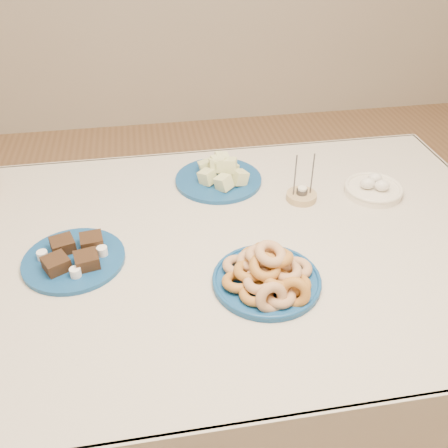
{
  "coord_description": "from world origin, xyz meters",
  "views": [
    {
      "loc": [
        -0.17,
        -1.07,
        1.6
      ],
      "look_at": [
        0.0,
        -0.05,
        0.85
      ],
      "focal_mm": 40.0,
      "sensor_mm": 36.0,
      "label": 1
    }
  ],
  "objects": [
    {
      "name": "dining_table",
      "position": [
        0.0,
        0.0,
        0.64
      ],
      "size": [
        1.71,
        1.11,
        0.75
      ],
      "color": "brown",
      "rests_on": "ground"
    },
    {
      "name": "egg_bowl",
      "position": [
        0.52,
        0.17,
        0.77
      ],
      "size": [
        0.22,
        0.22,
        0.06
      ],
      "rotation": [
        0.0,
        0.0,
        -0.24
      ],
      "color": "silver",
      "rests_on": "dining_table"
    },
    {
      "name": "donut_platter",
      "position": [
        0.09,
        -0.18,
        0.78
      ],
      "size": [
        0.27,
        0.27,
        0.12
      ],
      "rotation": [
        0.0,
        0.0,
        0.01
      ],
      "color": "navy",
      "rests_on": "dining_table"
    },
    {
      "name": "brownie_plate",
      "position": [
        -0.39,
        -0.01,
        0.76
      ],
      "size": [
        0.31,
        0.31,
        0.05
      ],
      "rotation": [
        0.0,
        0.0,
        0.16
      ],
      "color": "navy",
      "rests_on": "dining_table"
    },
    {
      "name": "melon_plate",
      "position": [
        0.05,
        0.32,
        0.78
      ],
      "size": [
        0.32,
        0.32,
        0.1
      ],
      "rotation": [
        0.0,
        0.0,
        -0.15
      ],
      "color": "navy",
      "rests_on": "dining_table"
    },
    {
      "name": "ground",
      "position": [
        0.0,
        0.0,
        0.0
      ],
      "size": [
        5.0,
        5.0,
        0.0
      ],
      "primitive_type": "plane",
      "color": "#906644",
      "rests_on": "ground"
    },
    {
      "name": "candle_holder",
      "position": [
        0.28,
        0.18,
        0.76
      ],
      "size": [
        0.1,
        0.1,
        0.16
      ],
      "rotation": [
        0.0,
        0.0,
        0.01
      ],
      "color": "tan",
      "rests_on": "dining_table"
    }
  ]
}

